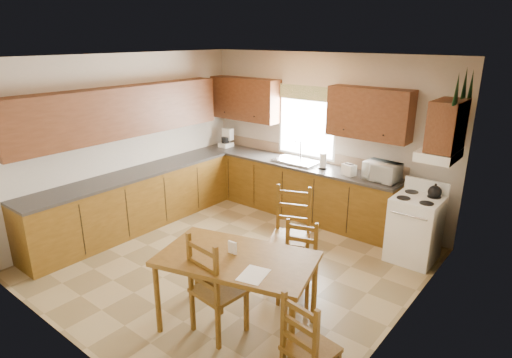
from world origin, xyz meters
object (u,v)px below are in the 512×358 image
Objects in this scene: stove at (415,229)px; chair_near_right at (311,342)px; chair_far_right at (297,265)px; microwave at (382,171)px; chair_near_left at (219,284)px; chair_far_left at (290,232)px; dining_table at (237,292)px.

chair_near_right reaches higher than stove.
chair_far_right is (-0.70, -1.83, 0.03)m from stove.
microwave reaches higher than chair_near_left.
chair_near_right is 1.31m from chair_far_right.
stove is at bearing 27.47° from chair_far_left.
chair_near_right is 1.97m from chair_far_left.
chair_near_left is (-0.35, -3.11, -0.50)m from microwave.
dining_table is 1.66× the size of chair_far_right.
microwave is at bearing -90.82° from chair_near_left.
dining_table is 0.24m from chair_near_left.
stove is at bearing -79.46° from chair_near_right.
chair_near_right is (0.79, -3.19, -0.58)m from microwave.
chair_near_right is at bearing -87.71° from stove.
dining_table is 0.82m from chair_far_right.
chair_near_left is at bearing -91.18° from microwave.
dining_table is 1.40× the size of chair_far_left.
chair_near_left is 1.15m from chair_near_right.
chair_near_left is at bearing 4.39° from chair_near_right.
dining_table is 1.62× the size of chair_near_right.
chair_near_right is at bearing -178.01° from chair_near_left.
stove is 1.96m from chair_far_right.
microwave is 0.29× the size of dining_table.
dining_table is at bearing -109.50° from stove.
chair_near_left is (-0.11, -0.16, 0.14)m from dining_table.
chair_far_left reaches higher than chair_near_right.
chair_far_left is (-0.47, -1.67, -0.50)m from microwave.
microwave is 1.81m from chair_far_left.
chair_far_left is (-0.11, 1.44, 0.00)m from chair_near_left.
microwave is 0.41× the size of chair_near_left.
chair_near_right is 1.02× the size of chair_far_right.
chair_near_right is (0.12, -2.85, 0.04)m from stove.
chair_far_right reaches higher than stove.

